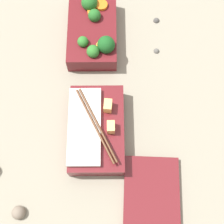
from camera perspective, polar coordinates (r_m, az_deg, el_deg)
The scene contains 7 objects.
ground_plane at distance 0.80m, azimuth -1.94°, elevation 5.61°, with size 3.00×3.00×0.00m, color gray.
bento_tray_vegetable at distance 0.84m, azimuth -3.49°, elevation 14.50°, with size 0.20×0.12×0.08m.
bento_tray_rice at distance 0.72m, azimuth -3.00°, elevation -3.17°, with size 0.20×0.12×0.07m.
bento_lid at distance 0.71m, azimuth 7.23°, elevation -16.11°, with size 0.20×0.12×0.02m, color maroon.
pebble_0 at distance 0.90m, azimuth 8.14°, elevation 16.33°, with size 0.02×0.02×0.02m, color #474442.
pebble_1 at distance 0.84m, azimuth 8.16°, elevation 11.06°, with size 0.02×0.02×0.02m, color #595651.
pebble_3 at distance 0.74m, azimuth -16.71°, elevation -17.20°, with size 0.03×0.03×0.03m, color #7A6B5B.
Camera 1 is at (0.35, 0.02, 0.71)m, focal length 50.00 mm.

